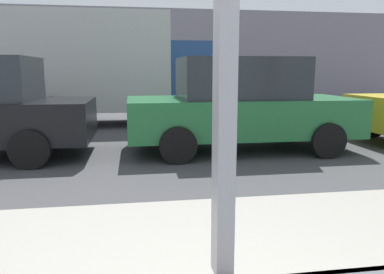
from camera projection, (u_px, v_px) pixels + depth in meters
The scene contains 4 objects.
ground_plane at pixel (145, 136), 8.96m from camera, with size 60.00×60.00×0.00m, color #424244.
building_facade_far at pixel (137, 56), 18.99m from camera, with size 28.00×1.20×4.60m, color gray.
parked_car_green at pixel (240, 105), 7.25m from camera, with size 4.36×2.06×1.80m.
box_truck at pixel (111, 67), 10.70m from camera, with size 6.37×2.44×3.11m.
Camera 1 is at (-0.24, -0.89, 1.55)m, focal length 34.81 mm.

